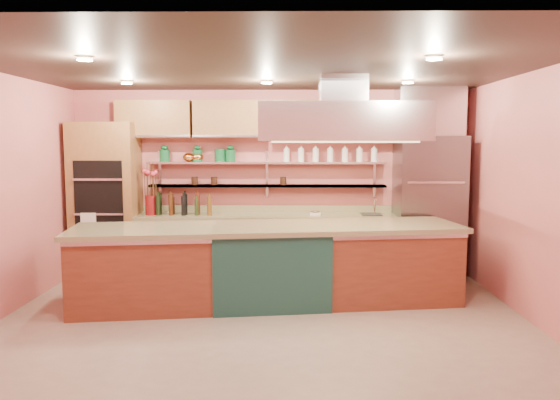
{
  "coord_description": "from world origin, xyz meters",
  "views": [
    {
      "loc": [
        0.27,
        -5.89,
        2.01
      ],
      "look_at": [
        0.17,
        1.0,
        1.28
      ],
      "focal_mm": 35.0,
      "sensor_mm": 36.0,
      "label": 1
    }
  ],
  "objects_px": {
    "green_canister": "(220,155)",
    "refrigerator": "(428,207)",
    "island": "(269,264)",
    "copper_kettle": "(189,157)",
    "kitchen_scale": "(315,212)",
    "flower_vase": "(151,205)"
  },
  "relations": [
    {
      "from": "refrigerator",
      "to": "kitchen_scale",
      "type": "bearing_deg",
      "value": 179.66
    },
    {
      "from": "refrigerator",
      "to": "flower_vase",
      "type": "bearing_deg",
      "value": 179.86
    },
    {
      "from": "island",
      "to": "kitchen_scale",
      "type": "bearing_deg",
      "value": 56.76
    },
    {
      "from": "refrigerator",
      "to": "kitchen_scale",
      "type": "height_order",
      "value": "refrigerator"
    },
    {
      "from": "kitchen_scale",
      "to": "flower_vase",
      "type": "bearing_deg",
      "value": -158.61
    },
    {
      "from": "flower_vase",
      "to": "copper_kettle",
      "type": "height_order",
      "value": "copper_kettle"
    },
    {
      "from": "flower_vase",
      "to": "kitchen_scale",
      "type": "xyz_separation_m",
      "value": [
        2.45,
        0.0,
        -0.1
      ]
    },
    {
      "from": "flower_vase",
      "to": "copper_kettle",
      "type": "relative_size",
      "value": 1.71
    },
    {
      "from": "flower_vase",
      "to": "green_canister",
      "type": "xyz_separation_m",
      "value": [
        1.01,
        0.22,
        0.74
      ]
    },
    {
      "from": "refrigerator",
      "to": "flower_vase",
      "type": "relative_size",
      "value": 7.24
    },
    {
      "from": "island",
      "to": "kitchen_scale",
      "type": "relative_size",
      "value": 30.74
    },
    {
      "from": "flower_vase",
      "to": "kitchen_scale",
      "type": "height_order",
      "value": "flower_vase"
    },
    {
      "from": "copper_kettle",
      "to": "green_canister",
      "type": "relative_size",
      "value": 0.88
    },
    {
      "from": "refrigerator",
      "to": "island",
      "type": "relative_size",
      "value": 0.45
    },
    {
      "from": "copper_kettle",
      "to": "kitchen_scale",
      "type": "bearing_deg",
      "value": -6.56
    },
    {
      "from": "island",
      "to": "copper_kettle",
      "type": "bearing_deg",
      "value": 121.09
    },
    {
      "from": "refrigerator",
      "to": "green_canister",
      "type": "bearing_deg",
      "value": 175.77
    },
    {
      "from": "refrigerator",
      "to": "flower_vase",
      "type": "xyz_separation_m",
      "value": [
        -4.12,
        0.01,
        0.03
      ]
    },
    {
      "from": "kitchen_scale",
      "to": "green_canister",
      "type": "xyz_separation_m",
      "value": [
        -1.44,
        0.22,
        0.84
      ]
    },
    {
      "from": "green_canister",
      "to": "kitchen_scale",
      "type": "bearing_deg",
      "value": -8.71
    },
    {
      "from": "green_canister",
      "to": "refrigerator",
      "type": "bearing_deg",
      "value": -4.23
    },
    {
      "from": "copper_kettle",
      "to": "green_canister",
      "type": "bearing_deg",
      "value": 0.0
    }
  ]
}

